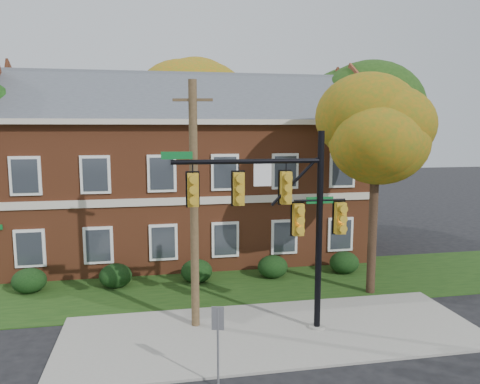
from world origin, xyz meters
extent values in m
plane|color=black|center=(0.00, 0.00, 0.00)|extent=(120.00, 120.00, 0.00)
cube|color=gray|center=(0.00, 1.00, 0.04)|extent=(14.00, 5.00, 0.08)
cube|color=#193811|center=(0.00, 6.00, 0.02)|extent=(30.00, 6.00, 0.04)
cube|color=brown|center=(-2.00, 12.00, 3.50)|extent=(18.00, 8.00, 7.00)
cube|color=beige|center=(-2.00, 12.00, 7.12)|extent=(18.80, 8.80, 0.24)
cube|color=beige|center=(-2.00, 7.97, 3.50)|extent=(18.00, 0.12, 0.35)
ellipsoid|color=black|center=(-9.00, 6.70, 0.53)|extent=(1.40, 1.26, 1.05)
ellipsoid|color=black|center=(-5.50, 6.70, 0.53)|extent=(1.40, 1.26, 1.05)
ellipsoid|color=black|center=(-2.00, 6.70, 0.53)|extent=(1.40, 1.26, 1.05)
ellipsoid|color=black|center=(1.50, 6.70, 0.53)|extent=(1.40, 1.26, 1.05)
ellipsoid|color=black|center=(5.00, 6.70, 0.53)|extent=(1.40, 1.26, 1.05)
cylinder|color=black|center=(5.00, 4.00, 2.88)|extent=(0.36, 0.36, 5.76)
ellipsoid|color=#A25B0D|center=(5.00, 4.00, 6.48)|extent=(4.25, 4.25, 3.60)
ellipsoid|color=#A25B0D|center=(5.62, 3.62, 7.08)|extent=(3.50, 3.50, 3.00)
cylinder|color=black|center=(9.00, 13.00, 3.52)|extent=(0.36, 0.36, 7.04)
ellipsoid|color=#16360E|center=(9.00, 13.00, 7.92)|extent=(5.95, 5.95, 5.04)
ellipsoid|color=#16360E|center=(9.88, 12.47, 8.52)|extent=(4.90, 4.90, 4.20)
cylinder|color=black|center=(-1.00, 20.00, 3.84)|extent=(0.36, 0.36, 7.68)
ellipsoid|color=#BB5A10|center=(-1.00, 20.00, 8.64)|extent=(6.46, 6.46, 5.47)
ellipsoid|color=#BB5A10|center=(-0.05, 19.43, 9.24)|extent=(5.32, 5.32, 4.56)
cylinder|color=gray|center=(1.54, 0.97, 0.08)|extent=(0.54, 0.54, 0.15)
cylinder|color=black|center=(1.54, 0.97, 3.38)|extent=(0.22, 0.22, 6.76)
cylinder|color=black|center=(-0.87, 1.02, 5.80)|extent=(4.83, 0.25, 0.15)
cylinder|color=black|center=(1.54, 0.97, 4.49)|extent=(1.74, 0.11, 0.08)
cube|color=#B68B1D|center=(-2.61, 1.06, 4.93)|extent=(0.43, 0.30, 1.12)
cube|color=#B68B1D|center=(-1.16, 1.03, 4.93)|extent=(0.43, 0.30, 1.12)
cube|color=#B68B1D|center=(0.38, 1.00, 4.93)|extent=(0.43, 0.30, 1.12)
cube|color=silver|center=(-0.39, 1.01, 5.36)|extent=(0.58, 0.05, 0.72)
cube|color=#0C5D23|center=(-3.10, 1.07, 6.01)|extent=(0.97, 0.06, 0.23)
cube|color=#B68B1D|center=(0.82, 0.99, 3.86)|extent=(0.43, 0.30, 1.12)
cube|color=#B68B1D|center=(2.27, 0.96, 3.86)|extent=(0.43, 0.30, 1.12)
cube|color=#0C5D23|center=(1.54, 0.97, 4.49)|extent=(0.92, 0.06, 0.22)
cylinder|color=#473821|center=(-2.50, 2.00, 4.20)|extent=(0.33, 0.33, 8.40)
cube|color=#473821|center=(-2.50, 2.00, 7.75)|extent=(1.30, 0.38, 0.09)
cylinder|color=slate|center=(-2.28, -1.94, 1.12)|extent=(0.07, 0.07, 2.25)
cube|color=slate|center=(-2.28, -1.94, 1.94)|extent=(0.33, 0.11, 0.63)
camera|label=1|loc=(-3.90, -13.43, 6.85)|focal=35.00mm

